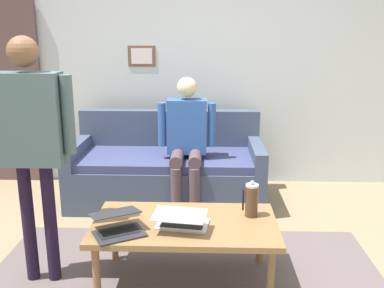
# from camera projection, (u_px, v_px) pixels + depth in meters

# --- Properties ---
(ground_plane) EXTENTS (7.68, 7.68, 0.00)m
(ground_plane) POSITION_uv_depth(u_px,v_px,m) (190.00, 284.00, 3.01)
(ground_plane) COLOR #877558
(area_rug) EXTENTS (2.81, 1.79, 0.01)m
(area_rug) POSITION_uv_depth(u_px,v_px,m) (185.00, 288.00, 2.95)
(area_rug) COLOR #5B4F4F
(area_rug) RESTS_ON ground_plane
(back_wall) EXTENTS (7.04, 0.11, 2.70)m
(back_wall) POSITION_uv_depth(u_px,v_px,m) (198.00, 63.00, 4.79)
(back_wall) COLOR silver
(back_wall) RESTS_ON ground_plane
(interior_door) EXTENTS (0.82, 0.09, 2.05)m
(interior_door) POSITION_uv_depth(u_px,v_px,m) (5.00, 93.00, 4.86)
(interior_door) COLOR brown
(interior_door) RESTS_ON ground_plane
(couch) EXTENTS (1.92, 0.88, 0.88)m
(couch) POSITION_uv_depth(u_px,v_px,m) (167.00, 171.00, 4.44)
(couch) COLOR #3C475E
(couch) RESTS_ON ground_plane
(coffee_table) EXTENTS (1.25, 0.69, 0.44)m
(coffee_table) POSITION_uv_depth(u_px,v_px,m) (185.00, 228.00, 2.95)
(coffee_table) COLOR brown
(coffee_table) RESTS_ON ground_plane
(laptop_left) EXTENTS (0.38, 0.36, 0.13)m
(laptop_left) POSITION_uv_depth(u_px,v_px,m) (182.00, 221.00, 2.85)
(laptop_left) COLOR silver
(laptop_left) RESTS_ON coffee_table
(laptop_center) EXTENTS (0.41, 0.41, 0.13)m
(laptop_center) POSITION_uv_depth(u_px,v_px,m) (118.00, 226.00, 2.77)
(laptop_center) COLOR #28282D
(laptop_center) RESTS_ON coffee_table
(french_press) EXTENTS (0.11, 0.09, 0.26)m
(french_press) POSITION_uv_depth(u_px,v_px,m) (252.00, 200.00, 3.01)
(french_press) COLOR #4C3323
(french_press) RESTS_ON coffee_table
(person_standing) EXTENTS (0.58, 0.19, 1.67)m
(person_standing) POSITION_uv_depth(u_px,v_px,m) (31.00, 131.00, 2.81)
(person_standing) COLOR black
(person_standing) RESTS_ON ground_plane
(person_seated) EXTENTS (0.55, 0.51, 1.28)m
(person_seated) POSITION_uv_depth(u_px,v_px,m) (187.00, 137.00, 4.11)
(person_seated) COLOR #4E3D43
(person_seated) RESTS_ON ground_plane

